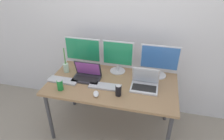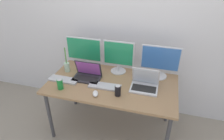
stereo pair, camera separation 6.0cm
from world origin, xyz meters
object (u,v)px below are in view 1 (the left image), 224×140
Objects in this scene: monitor_right at (159,60)px; work_desk at (112,87)px; laptop_silver at (87,75)px; keyboard_aux at (105,86)px; laptop_secondary at (145,83)px; monitor_center at (118,56)px; soda_can_near_keyboard at (60,85)px; soda_can_by_laptop at (118,90)px; monitor_left at (83,52)px; bamboo_vase at (66,67)px; mouse_by_keyboard at (96,94)px; keyboard_main at (63,80)px.

work_desk is at bearing -149.50° from monitor_right.
monitor_right reaches higher than work_desk.
laptop_silver is 0.29m from keyboard_aux.
laptop_secondary is (0.38, 0.01, 0.12)m from work_desk.
monitor_center reaches higher than monitor_right.
monitor_right reaches higher than soda_can_near_keyboard.
keyboard_aux is 0.22m from soda_can_by_laptop.
monitor_left reaches higher than keyboard_aux.
laptop_secondary reaches higher than soda_can_near_keyboard.
soda_can_by_laptop reaches higher than keyboard_aux.
laptop_secondary is at bearing -5.68° from bamboo_vase.
laptop_silver is at bearing 53.69° from soda_can_near_keyboard.
laptop_secondary is 0.34m from soda_can_by_laptop.
bamboo_vase reaches higher than soda_can_near_keyboard.
mouse_by_keyboard reaches higher than work_desk.
laptop_silver is 1.08× the size of laptop_secondary.
bamboo_vase is at bearing 164.94° from laptop_silver.
work_desk is 4.54× the size of bamboo_vase.
monitor_center is at bearing 38.33° from laptop_silver.
keyboard_aux is at bearing -25.35° from laptop_silver.
mouse_by_keyboard is (-0.62, -0.57, -0.20)m from monitor_right.
bamboo_vase reaches higher than keyboard_aux.
monitor_center reaches higher than soda_can_near_keyboard.
mouse_by_keyboard is 0.42m from soda_can_near_keyboard.
work_desk is 0.61m from soda_can_near_keyboard.
keyboard_main is at bearing 171.24° from soda_can_by_laptop.
monitor_center is 0.53m from soda_can_by_laptop.
monitor_right is 3.64× the size of soda_can_by_laptop.
monitor_right is 0.89m from laptop_silver.
laptop_secondary is 1.02m from bamboo_vase.
monitor_left reaches higher than bamboo_vase.
work_desk is 0.40m from laptop_secondary.
laptop_secondary reaches higher than work_desk.
soda_can_near_keyboard is at bearing -134.54° from monitor_center.
monitor_left is 1.14× the size of monitor_center.
keyboard_main is 0.50m from mouse_by_keyboard.
keyboard_main is 0.98× the size of keyboard_aux.
monitor_left reaches higher than keyboard_main.
laptop_secondary is at bearing 9.08° from mouse_by_keyboard.
monitor_left reaches higher than laptop_secondary.
keyboard_aux is 0.61m from bamboo_vase.
monitor_center is (0.01, 0.28, 0.28)m from work_desk.
work_desk is 0.59m from keyboard_main.
mouse_by_keyboard reaches higher than keyboard_aux.
soda_can_near_keyboard is at bearing -72.06° from keyboard_main.
monitor_right is at bearing 28.45° from soda_can_near_keyboard.
soda_can_by_laptop is at bearing -127.61° from monitor_right.
keyboard_main reaches higher than work_desk.
laptop_silver reaches higher than soda_can_near_keyboard.
monitor_center is 3.89× the size of mouse_by_keyboard.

